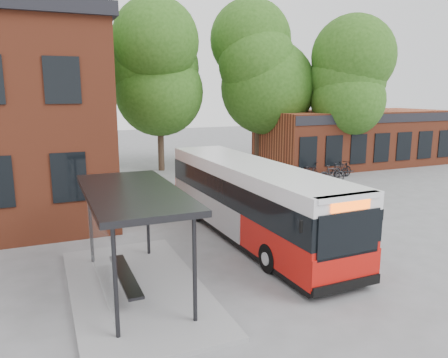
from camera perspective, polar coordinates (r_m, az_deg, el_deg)
name	(u,v)px	position (r m, az deg, el deg)	size (l,w,h in m)	color
ground	(264,255)	(15.01, 5.18, -9.86)	(100.00, 100.00, 0.00)	slate
shop_row	(353,138)	(34.24, 16.53, 5.21)	(14.00, 6.20, 4.00)	brown
bus_shelter	(135,241)	(12.18, -11.57, -7.92)	(3.60, 7.00, 2.90)	#242427
bike_rail	(320,176)	(27.91, 12.39, 0.33)	(5.20, 0.10, 0.38)	#242427
tree_0	(48,90)	(28.31, -22.00, 10.76)	(7.92, 7.92, 11.00)	#234B14
tree_1	(159,94)	(30.29, -8.43, 10.87)	(7.92, 7.92, 10.40)	#234B14
tree_2	(259,90)	(31.87, 4.55, 11.52)	(7.92, 7.92, 11.00)	#234B14
tree_3	(351,103)	(31.27, 16.27, 9.53)	(7.04, 7.04, 9.28)	#234B14
city_bus	(250,201)	(16.35, 3.47, -2.85)	(2.36, 11.08, 2.81)	#B5120C
bicycle_0	(307,176)	(26.34, 10.77, 0.38)	(0.63, 1.81, 0.95)	black
bicycle_2	(300,176)	(26.45, 9.94, 0.44)	(0.62, 1.78, 0.93)	black
bicycle_3	(332,174)	(27.20, 13.90, 0.68)	(0.49, 1.72, 1.03)	#27272A
bicycle_4	(309,170)	(28.50, 11.03, 1.22)	(0.64, 1.85, 0.97)	black
bicycle_5	(343,169)	(28.82, 15.24, 1.24)	(0.50, 1.77, 1.06)	black
bicycle_7	(338,170)	(28.95, 14.69, 1.13)	(0.42, 1.48, 0.89)	#23242A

